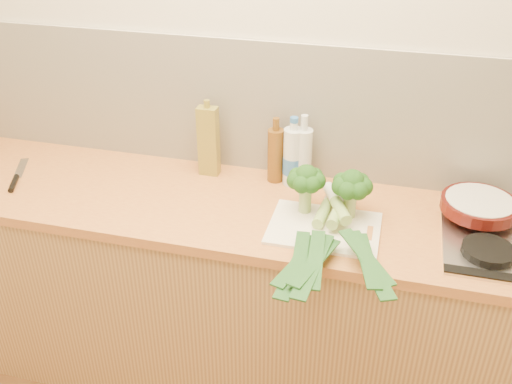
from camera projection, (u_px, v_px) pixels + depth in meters
The scene contains 14 objects.
room_shell at pixel (260, 108), 2.26m from camera, with size 3.50×3.50×3.50m.
counter at pixel (243, 294), 2.38m from camera, with size 3.20×0.62×0.90m.
chopping_board at pixel (324, 228), 2.00m from camera, with size 0.38×0.28×0.01m, color white.
broccoli_left at pixel (306, 180), 2.02m from camera, with size 0.14×0.14×0.19m.
broccoli_right at pixel (352, 186), 1.99m from camera, with size 0.14×0.15×0.19m.
leek_front at pixel (317, 224), 1.97m from camera, with size 0.13×0.68×0.04m.
leek_mid at pixel (330, 228), 1.92m from camera, with size 0.13×0.64×0.04m.
leek_back at pixel (348, 223), 1.91m from camera, with size 0.30×0.61×0.04m.
chefs_knife at pixel (16, 179), 2.30m from camera, with size 0.14×0.28×0.02m.
skillet at pixel (480, 205), 2.03m from camera, with size 0.38×0.27×0.05m.
oil_tin at pixel (209, 141), 2.28m from camera, with size 0.08×0.05×0.32m.
glass_bottle at pixel (303, 156), 2.22m from camera, with size 0.07×0.07×0.29m.
amber_bottle at pixel (275, 154), 2.25m from camera, with size 0.06×0.06×0.27m.
water_bottle at pixel (293, 158), 2.23m from camera, with size 0.08×0.08×0.27m.
Camera 1 is at (0.51, -0.56, 2.04)m, focal length 40.00 mm.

